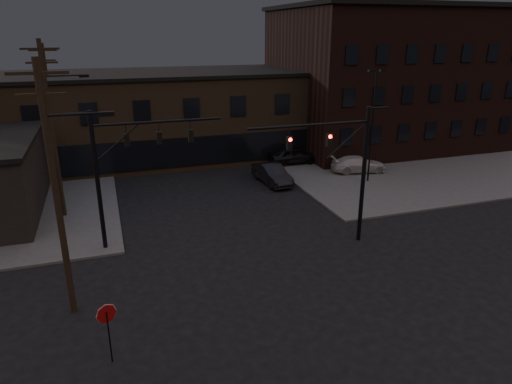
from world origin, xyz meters
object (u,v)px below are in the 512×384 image
at_px(stop_sign, 107,320).
at_px(car_crossing, 272,174).
at_px(parked_car_lot_a, 293,155).
at_px(traffic_signal_far, 120,164).
at_px(parked_car_lot_b, 359,164).
at_px(traffic_signal_near, 347,163).

relative_size(stop_sign, car_crossing, 0.51).
xyz_separation_m(parked_car_lot_a, car_crossing, (-3.80, -4.50, -0.14)).
height_order(traffic_signal_far, parked_car_lot_a, traffic_signal_far).
distance_m(stop_sign, parked_car_lot_a, 28.60).
xyz_separation_m(parked_car_lot_a, parked_car_lot_b, (4.39, -4.37, -0.09)).
height_order(parked_car_lot_a, car_crossing, parked_car_lot_a).
distance_m(traffic_signal_far, parked_car_lot_b, 22.38).
bearing_deg(stop_sign, traffic_signal_far, 82.68).
bearing_deg(traffic_signal_near, parked_car_lot_b, 55.61).
xyz_separation_m(stop_sign, parked_car_lot_b, (21.57, 18.48, -1.00)).
relative_size(stop_sign, parked_car_lot_a, 0.54).
bearing_deg(traffic_signal_near, stop_sign, -154.10).
relative_size(parked_car_lot_b, car_crossing, 0.99).
height_order(stop_sign, parked_car_lot_b, stop_sign).
height_order(stop_sign, car_crossing, stop_sign).
distance_m(traffic_signal_far, parked_car_lot_a, 20.85).
height_order(traffic_signal_far, parked_car_lot_b, traffic_signal_far).
relative_size(traffic_signal_near, car_crossing, 1.65).
height_order(traffic_signal_near, parked_car_lot_b, traffic_signal_near).
bearing_deg(stop_sign, traffic_signal_near, 25.90).
bearing_deg(parked_car_lot_a, car_crossing, 142.25).
distance_m(traffic_signal_near, car_crossing, 12.56).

